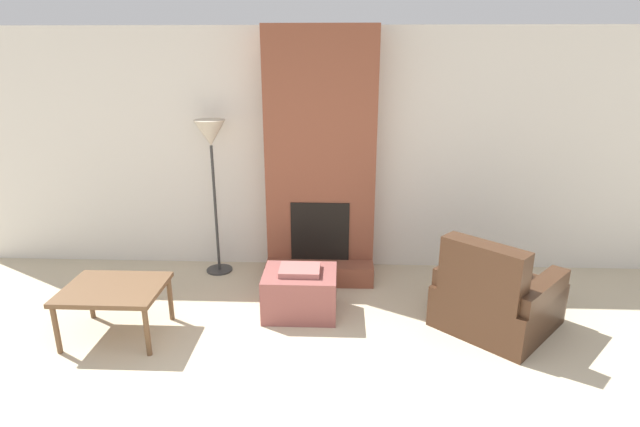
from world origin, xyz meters
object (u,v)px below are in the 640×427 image
side_table (114,292)px  floor_lamp_left (211,143)px  armchair (494,300)px  ottoman (300,292)px

side_table → floor_lamp_left: 1.80m
side_table → armchair: bearing=4.7°
side_table → floor_lamp_left: size_ratio=0.49×
ottoman → side_table: (-1.54, -0.45, 0.20)m
side_table → floor_lamp_left: bearing=67.8°
ottoman → armchair: bearing=-6.1°
ottoman → floor_lamp_left: size_ratio=0.40×
floor_lamp_left → ottoman: bearing=-42.7°
ottoman → side_table: ottoman is taller
side_table → floor_lamp_left: floor_lamp_left is taller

